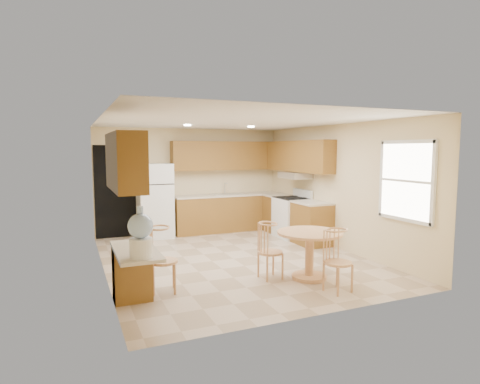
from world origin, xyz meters
name	(u,v)px	position (x,y,z in m)	size (l,w,h in m)	color
floor	(233,259)	(0.00, 0.00, 0.00)	(5.50, 5.50, 0.00)	tan
ceiling	(233,121)	(0.00, 0.00, 2.50)	(4.50, 5.50, 0.02)	white
wall_back	(191,181)	(0.00, 2.75, 1.25)	(4.50, 0.02, 2.50)	beige
wall_front	(321,213)	(0.00, -2.75, 1.25)	(4.50, 0.02, 2.50)	beige
wall_left	(102,197)	(-2.25, 0.00, 1.25)	(0.02, 5.50, 2.50)	beige
wall_right	(336,187)	(2.25, 0.00, 1.25)	(0.02, 5.50, 2.50)	beige
doorway	(116,192)	(-1.75, 2.73, 1.05)	(0.90, 0.02, 2.10)	black
base_cab_back	(229,213)	(0.88, 2.45, 0.43)	(2.75, 0.60, 0.87)	brown
counter_back	(229,195)	(0.88, 2.45, 0.89)	(2.75, 0.63, 0.04)	beige
base_cab_right_a	(279,214)	(1.95, 1.85, 0.43)	(0.60, 0.59, 0.87)	brown
counter_right_a	(279,195)	(1.95, 1.85, 0.89)	(0.63, 0.59, 0.04)	beige
base_cab_right_b	(312,224)	(1.95, 0.40, 0.43)	(0.60, 0.80, 0.87)	brown
counter_right_b	(312,203)	(1.95, 0.40, 0.89)	(0.63, 0.80, 0.04)	beige
upper_cab_back	(227,156)	(0.88, 2.58, 1.85)	(2.75, 0.33, 0.70)	brown
upper_cab_right	(298,156)	(2.08, 1.21, 1.85)	(0.33, 2.42, 0.70)	brown
upper_cab_left	(125,162)	(-2.08, -1.60, 1.85)	(0.33, 1.40, 0.70)	brown
sink	(228,194)	(0.85, 2.45, 0.91)	(0.78, 0.44, 0.01)	silver
range_hood	(295,175)	(2.00, 1.18, 1.42)	(0.50, 0.76, 0.14)	silver
desk_pedestal	(132,273)	(-2.00, -1.32, 0.36)	(0.48, 0.42, 0.72)	brown
desk_top	(136,251)	(-2.00, -1.70, 0.75)	(0.50, 1.20, 0.04)	beige
window	(406,181)	(2.23, -1.85, 1.50)	(0.06, 1.12, 1.30)	white
can_light_a	(187,125)	(-0.50, 1.20, 2.48)	(0.14, 0.14, 0.02)	white
can_light_b	(251,127)	(0.90, 1.20, 2.48)	(0.14, 0.14, 0.02)	white
refrigerator	(155,201)	(-0.95, 2.40, 0.84)	(0.74, 0.72, 1.69)	white
stove	(292,217)	(1.92, 1.18, 0.47)	(0.65, 0.76, 1.09)	white
dining_table	(310,248)	(0.65, -1.52, 0.49)	(1.00, 1.00, 0.74)	tan
chair_table_a	(273,246)	(0.10, -1.35, 0.53)	(0.38, 0.50, 0.87)	tan
chair_table_b	(342,256)	(0.70, -2.25, 0.53)	(0.39, 0.40, 0.88)	tan
chair_desk	(165,254)	(-1.55, -1.29, 0.56)	(0.41, 0.53, 0.92)	tan
water_crock	(141,235)	(-2.00, -2.12, 1.04)	(0.28, 0.28, 0.59)	white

